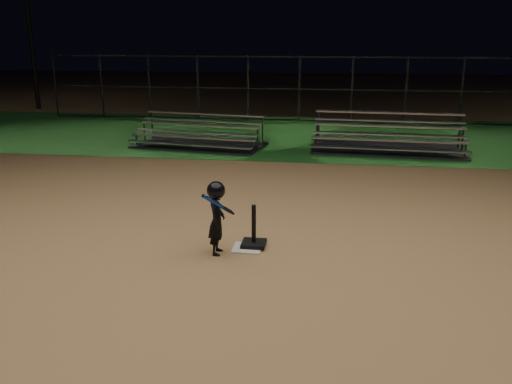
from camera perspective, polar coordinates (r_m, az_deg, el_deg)
name	(u,v)px	position (r m, az deg, el deg)	size (l,w,h in m)	color
ground	(247,249)	(8.53, -0.94, -6.09)	(80.00, 80.00, 0.00)	#A07648
grass_strip	(293,135)	(18.12, 3.98, 6.10)	(60.00, 8.00, 0.01)	#194F19
home_plate	(247,248)	(8.53, -0.94, -6.02)	(0.45, 0.45, 0.02)	beige
batting_tee	(254,238)	(8.56, -0.24, -4.98)	(0.38, 0.38, 0.68)	black
child_batter	(217,216)	(8.16, -4.24, -2.56)	(0.43, 0.59, 1.16)	black
bleacher_left	(199,140)	(16.28, -6.14, 5.52)	(4.08, 2.44, 0.94)	silver
bleacher_right	(387,144)	(16.03, 13.90, 5.04)	(4.41, 2.34, 1.05)	silver
backstop_fence	(299,89)	(20.91, 4.66, 10.93)	(20.08, 0.08, 2.50)	#38383D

